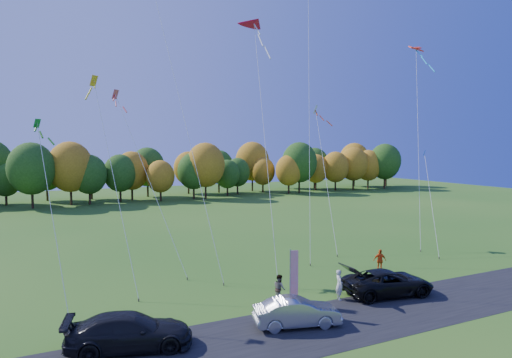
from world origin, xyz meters
name	(u,v)px	position (x,y,z in m)	size (l,w,h in m)	color
ground	(299,299)	(0.00, 0.00, 0.00)	(160.00, 160.00, 0.00)	#235717
asphalt_strip	(339,322)	(0.00, -4.00, 0.01)	(90.00, 6.00, 0.01)	black
tree_line	(128,201)	(0.00, 55.00, 0.00)	(116.00, 12.00, 10.00)	#1E4711
black_suv	(388,282)	(5.46, -1.74, 0.80)	(2.65, 5.74, 1.60)	black
silver_sedan	(297,312)	(-2.30, -3.48, 0.74)	(1.57, 4.51, 1.49)	#9D9EA2
dark_truck_a	(129,332)	(-10.64, -2.35, 0.83)	(2.34, 5.75, 1.67)	black
person_tailgate_a	(339,285)	(2.19, -1.08, 0.92)	(0.67, 0.44, 1.85)	silver
person_tailgate_b	(279,288)	(-1.31, 0.16, 0.84)	(0.81, 0.63, 1.67)	gray
person_east	(380,260)	(8.65, 2.63, 0.84)	(0.98, 0.41, 1.68)	#DC4C14
feather_flag	(293,274)	(-1.55, -1.84, 2.24)	(0.47, 0.19, 3.68)	#999999
kite_delta_blue	(172,66)	(-4.94, 10.09, 15.30)	(5.14, 12.09, 31.48)	#4C3F33
kite_parafoil_orange	(309,65)	(8.07, 11.69, 16.59)	(8.46, 11.59, 33.64)	#4C3F33
kite_delta_red	(264,134)	(1.20, 7.00, 10.22)	(4.13, 10.35, 21.08)	#4C3F33
kite_parafoil_rainbow	(418,141)	(18.86, 9.08, 9.83)	(6.88, 6.89, 19.94)	#4C3F33
kite_diamond_yellow	(114,181)	(-9.67, 7.11, 7.09)	(2.15, 6.92, 14.60)	#4C3F33
kite_diamond_green	(52,216)	(-13.52, 3.85, 5.53)	(1.63, 4.53, 11.19)	#4C3F33
kite_diamond_white	(325,176)	(9.76, 11.35, 6.61)	(3.24, 8.04, 13.80)	#4C3F33
kite_diamond_pink	(150,182)	(-6.74, 9.96, 6.76)	(4.25, 6.75, 14.02)	#4C3F33
kite_diamond_blue_low	(431,202)	(17.15, 5.72, 4.43)	(3.51, 5.25, 9.23)	#4C3F33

